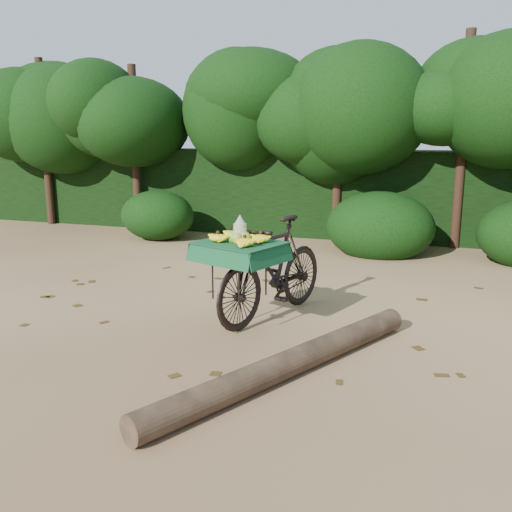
% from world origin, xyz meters
% --- Properties ---
extents(ground, '(80.00, 80.00, 0.00)m').
position_xyz_m(ground, '(0.00, 0.00, 0.00)').
color(ground, tan).
rests_on(ground, ground).
extents(vendor_bicycle, '(1.29, 2.06, 1.19)m').
position_xyz_m(vendor_bicycle, '(0.72, 0.31, 0.60)').
color(vendor_bicycle, black).
rests_on(vendor_bicycle, ground).
extents(fallen_log, '(1.69, 3.08, 0.24)m').
position_xyz_m(fallen_log, '(1.36, -1.14, 0.12)').
color(fallen_log, brown).
rests_on(fallen_log, ground).
extents(hedge_backdrop, '(26.00, 1.80, 1.80)m').
position_xyz_m(hedge_backdrop, '(0.00, 6.30, 0.90)').
color(hedge_backdrop, black).
rests_on(hedge_backdrop, ground).
extents(tree_row, '(14.50, 2.00, 4.00)m').
position_xyz_m(tree_row, '(-0.65, 5.50, 2.00)').
color(tree_row, black).
rests_on(tree_row, ground).
extents(bush_clumps, '(8.80, 1.70, 0.90)m').
position_xyz_m(bush_clumps, '(0.50, 4.30, 0.45)').
color(bush_clumps, black).
rests_on(bush_clumps, ground).
extents(leaf_litter, '(7.00, 7.30, 0.01)m').
position_xyz_m(leaf_litter, '(0.00, 0.65, 0.01)').
color(leaf_litter, '#433112').
rests_on(leaf_litter, ground).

